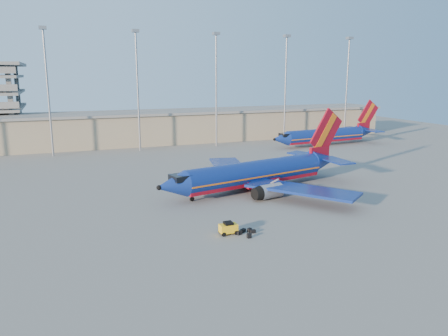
{
  "coord_description": "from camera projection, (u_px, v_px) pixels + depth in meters",
  "views": [
    {
      "loc": [
        -23.85,
        -60.2,
        18.63
      ],
      "look_at": [
        0.36,
        2.54,
        4.0
      ],
      "focal_mm": 35.0,
      "sensor_mm": 36.0,
      "label": 1
    }
  ],
  "objects": [
    {
      "name": "aircraft_second",
      "position": [
        327.0,
        135.0,
        115.05
      ],
      "size": [
        34.2,
        13.27,
        11.58
      ],
      "rotation": [
        0.0,
        0.0,
        0.09
      ],
      "color": "navy",
      "rests_on": "ground"
    },
    {
      "name": "ground",
      "position": [
        228.0,
        197.0,
        67.23
      ],
      "size": [
        220.0,
        220.0,
        0.0
      ],
      "primitive_type": "plane",
      "color": "slate",
      "rests_on": "ground"
    },
    {
      "name": "baggage_tug",
      "position": [
        228.0,
        228.0,
        51.45
      ],
      "size": [
        2.1,
        1.27,
        1.51
      ],
      "rotation": [
        0.0,
        0.0,
        0.0
      ],
      "color": "yellow",
      "rests_on": "ground"
    },
    {
      "name": "terminal_building",
      "position": [
        185.0,
        125.0,
        122.71
      ],
      "size": [
        122.0,
        16.0,
        8.5
      ],
      "color": "gray",
      "rests_on": "ground"
    },
    {
      "name": "aircraft_main",
      "position": [
        259.0,
        173.0,
        71.15
      ],
      "size": [
        36.76,
        34.97,
        12.61
      ],
      "rotation": [
        0.0,
        0.0,
        0.22
      ],
      "color": "navy",
      "rests_on": "ground"
    },
    {
      "name": "light_mast_row",
      "position": [
        178.0,
        78.0,
        107.2
      ],
      "size": [
        101.6,
        1.6,
        28.65
      ],
      "color": "gray",
      "rests_on": "ground"
    },
    {
      "name": "luggage_pile",
      "position": [
        244.0,
        232.0,
        51.7
      ],
      "size": [
        2.64,
        2.69,
        0.55
      ],
      "color": "black",
      "rests_on": "ground"
    }
  ]
}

